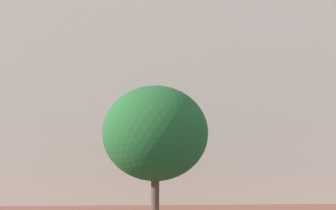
{
  "coord_description": "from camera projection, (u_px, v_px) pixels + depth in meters",
  "views": [
    {
      "loc": [
        -0.22,
        -1.74,
        2.71
      ],
      "look_at": [
        0.4,
        9.97,
        4.59
      ],
      "focal_mm": 37.98,
      "sensor_mm": 36.0,
      "label": 1
    }
  ],
  "objects": [
    {
      "name": "landmark_building",
      "position": [
        172.0,
        68.0,
        30.95
      ],
      "size": [
        27.52,
        13.96,
        34.07
      ],
      "color": "beige",
      "rests_on": "ground_plane"
    },
    {
      "name": "tree_curb_far",
      "position": [
        155.0,
        133.0,
        15.66
      ],
      "size": [
        4.64,
        4.64,
        6.06
      ],
      "color": "brown",
      "rests_on": "ground_plane"
    }
  ]
}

